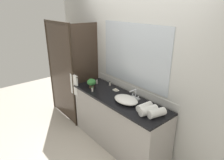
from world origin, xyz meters
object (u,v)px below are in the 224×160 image
Objects in this scene: amenity_bottle_lotion at (92,89)px; rolled_towel_middle at (148,110)px; amenity_bottle_body_wash at (97,81)px; rolled_towel_near_edge at (157,113)px; rolled_towel_far_edge at (144,107)px; sink_basin at (126,100)px; soap_dish at (116,90)px; amenity_bottle_conditioner at (110,84)px; faucet at (135,95)px; potted_plant at (92,83)px.

rolled_towel_middle is (1.09, 0.15, 0.02)m from amenity_bottle_lotion.
rolled_towel_near_edge is (1.44, -0.07, 0.01)m from amenity_bottle_body_wash.
rolled_towel_far_edge is (1.22, -0.06, 0.00)m from amenity_bottle_body_wash.
sink_basin is at bearing -174.17° from rolled_towel_far_edge.
rolled_towel_far_edge is at bearing -9.71° from soap_dish.
rolled_towel_far_edge reaches higher than amenity_bottle_conditioner.
faucet is at bearing 6.27° from amenity_bottle_body_wash.
amenity_bottle_lotion is (0.24, -0.27, -0.01)m from amenity_bottle_body_wash.
soap_dish is 0.40m from amenity_bottle_lotion.
rolled_towel_middle is 1.08× the size of rolled_towel_far_edge.
faucet reaches higher than rolled_towel_near_edge.
amenity_bottle_conditioner is 1.24m from rolled_towel_near_edge.
faucet is 0.37m from rolled_towel_far_edge.
potted_plant is 0.34m from amenity_bottle_conditioner.
faucet reaches higher than sink_basin.
amenity_bottle_conditioner is 1.14m from rolled_towel_middle.
amenity_bottle_body_wash is at bearing -148.69° from amenity_bottle_conditioner.
amenity_bottle_lotion is 1.00m from rolled_towel_far_edge.
faucet reaches higher than rolled_towel_far_edge.
amenity_bottle_body_wash reaches higher than amenity_bottle_lotion.
potted_plant reaches higher than sink_basin.
rolled_towel_far_edge is (-0.22, 0.01, -0.00)m from rolled_towel_near_edge.
sink_basin is 4.22× the size of amenity_bottle_body_wash.
sink_basin is 4.13× the size of soap_dish.
rolled_towel_near_edge reaches higher than amenity_bottle_body_wash.
potted_plant is 1.67× the size of amenity_bottle_body_wash.
rolled_towel_middle is 0.12m from rolled_towel_far_edge.
faucet is at bearing 19.08° from potted_plant.
rolled_towel_far_edge is at bearing 5.86° from potted_plant.
amenity_bottle_body_wash reaches higher than amenity_bottle_conditioner.
sink_basin is 0.45m from rolled_towel_middle.
soap_dish is 0.39× the size of rolled_towel_middle.
soap_dish is 1.22× the size of amenity_bottle_lotion.
rolled_towel_far_edge reaches higher than soap_dish.
potted_plant is (-0.80, -0.28, 0.04)m from faucet.
rolled_towel_middle is (1.11, -0.24, 0.02)m from amenity_bottle_conditioner.
soap_dish is 0.47m from amenity_bottle_body_wash.
sink_basin is 5.42× the size of amenity_bottle_conditioner.
rolled_towel_middle is at bearing -1.86° from sink_basin.
faucet is 0.49m from rolled_towel_middle.
faucet reaches higher than rolled_towel_middle.
potted_plant reaches higher than rolled_towel_far_edge.
sink_basin is 0.56m from rolled_towel_near_edge.
rolled_towel_near_edge is at bearing -2.80° from amenity_bottle_body_wash.
soap_dish is 0.89m from rolled_towel_middle.
soap_dish is at bearing -176.09° from faucet.
rolled_towel_far_edge is (0.34, 0.03, 0.01)m from sink_basin.
potted_plant is at bearing 149.51° from amenity_bottle_lotion.
amenity_bottle_body_wash is (-0.88, 0.10, 0.00)m from sink_basin.
potted_plant is at bearing -160.92° from faucet.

